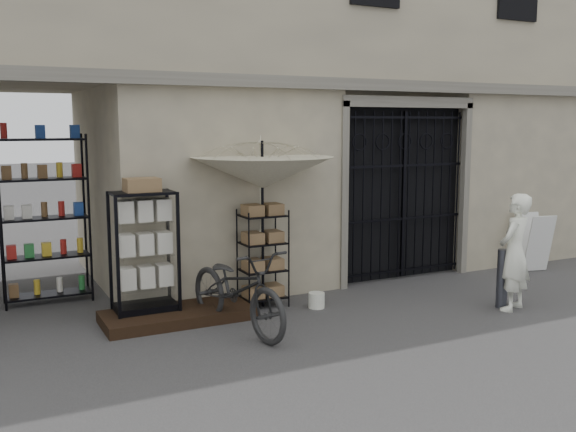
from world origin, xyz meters
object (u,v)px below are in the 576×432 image
market_umbrella (262,164)px  shopkeeper (512,309)px  wire_rack (263,259)px  easel_sign (534,242)px  white_bucket (317,300)px  bicycle (238,330)px  display_cabinet (144,258)px  steel_bollard (502,279)px

market_umbrella → shopkeeper: 4.15m
wire_rack → easel_sign: size_ratio=1.39×
white_bucket → shopkeeper: 2.81m
wire_rack → market_umbrella: size_ratio=0.49×
market_umbrella → bicycle: 2.36m
bicycle → shopkeeper: 3.98m
bicycle → display_cabinet: bearing=125.3°
wire_rack → market_umbrella: bearing=-89.7°
white_bucket → steel_bollard: bearing=-26.2°
white_bucket → easel_sign: bearing=3.8°
white_bucket → steel_bollard: 2.70m
market_umbrella → bicycle: market_umbrella is taller
display_cabinet → steel_bollard: bearing=-25.0°
market_umbrella → easel_sign: market_umbrella is taller
shopkeeper → steel_bollard: bearing=-92.2°
shopkeeper → easel_sign: 2.80m
display_cabinet → shopkeeper: (4.83, -1.84, -0.87)m
wire_rack → white_bucket: wire_rack is taller
steel_bollard → display_cabinet: bearing=160.5°
bicycle → steel_bollard: (3.81, -0.77, 0.43)m
easel_sign → steel_bollard: bearing=-134.8°
white_bucket → steel_bollard: (2.41, -1.18, 0.32)m
shopkeeper → bicycle: bearing=-36.2°
display_cabinet → steel_bollard: display_cabinet is taller
market_umbrella → white_bucket: bearing=-32.1°
white_bucket → easel_sign: size_ratio=0.23×
market_umbrella → steel_bollard: (3.07, -1.60, -1.65)m
display_cabinet → white_bucket: (2.36, -0.50, -0.76)m
white_bucket → bicycle: size_ratio=0.11×
steel_bollard → shopkeeper: bearing=-69.3°
shopkeeper → easel_sign: size_ratio=1.64×
easel_sign → display_cabinet: bearing=-169.8°
wire_rack → easel_sign: wire_rack is taller
display_cabinet → wire_rack: bearing=-7.2°
market_umbrella → shopkeeper: size_ratio=1.72×
display_cabinet → wire_rack: display_cabinet is taller
bicycle → shopkeeper: size_ratio=1.24×
white_bucket → shopkeeper: (2.47, -1.34, -0.11)m
market_umbrella → display_cabinet: bearing=177.1°
bicycle → steel_bollard: 3.91m
steel_bollard → easel_sign: size_ratio=0.84×
market_umbrella → steel_bollard: 3.84m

